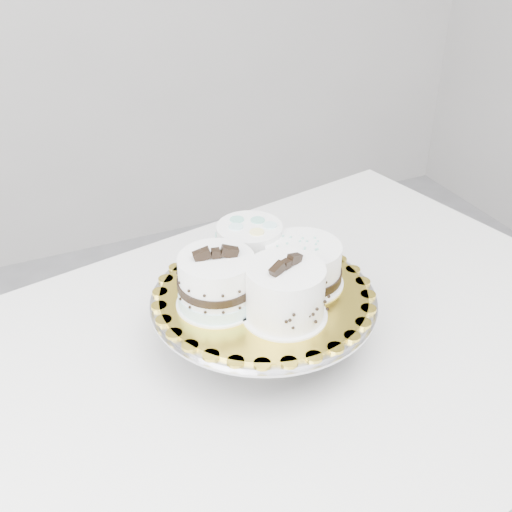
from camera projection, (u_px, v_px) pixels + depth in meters
name	position (u px, v px, depth m)	size (l,w,h in m)	color
table	(274.00, 385.00, 1.05)	(1.32, 1.01, 0.75)	silver
cake_stand	(264.00, 310.00, 0.98)	(0.34, 0.34, 0.09)	gray
cake_board	(264.00, 294.00, 0.97)	(0.31, 0.31, 0.00)	gold
cake_swirl	(285.00, 293.00, 0.90)	(0.15, 0.15, 0.10)	white
cake_banded	(217.00, 283.00, 0.92)	(0.13, 0.13, 0.10)	white
cake_dots	(250.00, 246.00, 1.00)	(0.12, 0.12, 0.08)	white
cake_ribbon	(303.00, 266.00, 0.97)	(0.15, 0.15, 0.07)	white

